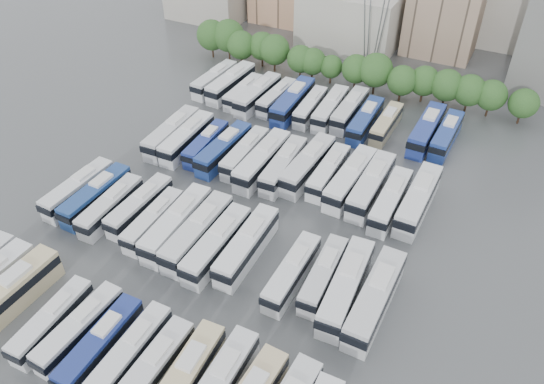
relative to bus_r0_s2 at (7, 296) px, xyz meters
The scene contains 48 objects.
ground 28.67m from the bus_r0_s2, 58.72° to the left, with size 220.00×220.00×0.00m, color #424447.
tree_line 67.76m from the bus_r0_s2, 79.44° to the left, with size 65.84×7.56×8.27m.
bus_r0_s2 is the anchor object (origin of this frame).
bus_r0_s4 6.60m from the bus_r0_s2, ahead, with size 2.71×10.93×3.41m.
bus_r0_s5 9.97m from the bus_r0_s2, ahead, with size 2.92×11.36×3.54m.
bus_r0_s6 13.25m from the bus_r0_s2, ahead, with size 2.68×11.49×3.59m.
bus_r0_s7 16.59m from the bus_r0_s2, ahead, with size 2.53×11.18×3.50m.
bus_r0_s8 19.78m from the bus_r0_s2, ahead, with size 2.63×11.78×3.69m.
bus_r0_s9 23.17m from the bus_r0_s2, ahead, with size 3.23×12.28×3.82m.
bus_r1_s0 19.31m from the bus_r0_s2, 109.67° to the left, with size 3.05×12.12×3.78m.
bus_r1_s1 18.46m from the bus_r0_s2, 100.39° to the left, with size 2.84×12.14×3.80m.
bus_r1_s2 17.38m from the bus_r0_s2, 90.48° to the left, with size 2.83×11.59×3.62m.
bus_r1_s3 19.44m from the bus_r0_s2, 80.22° to the left, with size 2.81×11.67×3.64m.
bus_r1_s4 18.89m from the bus_r0_s2, 69.38° to the left, with size 2.65×11.16×3.49m.
bus_r1_s5 20.74m from the bus_r0_s2, 61.35° to the left, with size 3.31×13.36×4.17m.
bus_r1_s6 22.37m from the bus_r0_s2, 53.87° to the left, with size 2.94×13.28×4.16m.
bus_r1_s7 23.90m from the bus_r0_s2, 46.60° to the left, with size 2.85×12.78×4.01m.
bus_r1_s8 27.33m from the bus_r0_s2, 43.56° to the left, with size 3.03×12.83×4.01m.
bus_r1_s10 31.75m from the bus_r0_s2, 33.42° to the left, with size 2.59×11.54×3.62m.
bus_r1_s11 35.34m from the bus_r0_s2, 32.21° to the left, with size 2.90×11.27×3.51m.
bus_r1_s12 37.57m from the bus_r0_s2, 28.73° to the left, with size 3.61×13.50×4.19m.
bus_r1_s13 40.54m from the bus_r0_s2, 26.13° to the left, with size 3.19×13.64×4.27m.
bus_r2_s1 35.88m from the bus_r0_s2, 94.99° to the left, with size 3.19×12.96×4.04m.
bus_r2_s2 35.67m from the bus_r0_s2, 90.30° to the left, with size 3.07×12.64×3.95m.
bus_r2_s3 36.06m from the bus_r0_s2, 84.95° to the left, with size 2.87×11.06×3.44m.
bus_r2_s4 36.27m from the bus_r0_s2, 79.63° to the left, with size 3.22×12.61×3.92m.
bus_r2_s5 37.59m from the bus_r0_s2, 74.67° to the left, with size 2.73×11.77×3.68m.
bus_r2_s6 37.86m from the bus_r0_s2, 69.44° to the left, with size 3.10×13.47×4.22m.
bus_r2_s7 39.53m from the bus_r0_s2, 65.21° to the left, with size 3.16×12.47×3.88m.
bus_r2_s8 42.40m from the bus_r0_s2, 62.25° to the left, with size 3.56×13.39×4.16m.
bus_r2_s9 44.03m from the bus_r0_s2, 58.54° to the left, with size 2.53×11.58×3.63m.
bus_r2_s10 45.60m from the bus_r0_s2, 54.52° to the left, with size 3.59×13.42×4.17m.
bus_r2_s11 47.34m from the bus_r0_s2, 51.30° to the left, with size 3.09×13.39×4.19m.
bus_r2_s12 48.18m from the bus_r0_s2, 46.88° to the left, with size 2.74×12.28×3.85m.
bus_r2_s13 51.67m from the bus_r0_s2, 45.39° to the left, with size 3.31×13.64×4.26m.
bus_r3_s0 55.22m from the bus_r0_s2, 97.08° to the left, with size 3.23×12.13×3.77m.
bus_r3_s1 54.83m from the bus_r0_s2, 93.43° to the left, with size 3.51×13.13×4.08m.
bus_r3_s2 53.22m from the bus_r0_s2, 89.80° to the left, with size 2.56×10.85×3.39m.
bus_r3_s3 53.24m from the bus_r0_s2, 86.61° to the left, with size 3.29×12.77×3.97m.
bus_r3_s4 54.51m from the bus_r0_s2, 83.18° to the left, with size 2.97×11.22×3.49m.
bus_r3_s5 54.39m from the bus_r0_s2, 79.53° to the left, with size 3.32×13.67×4.27m.
bus_r3_s6 55.28m from the bus_r0_s2, 76.25° to the left, with size 2.91×11.23×3.49m.
bus_r3_s7 56.92m from the bus_r0_s2, 73.13° to the left, with size 3.14×12.38×3.86m.
bus_r3_s8 58.86m from the bus_r0_s2, 70.48° to the left, with size 2.73×12.40×3.89m.
bus_r3_s9 58.23m from the bus_r0_s2, 66.58° to the left, with size 2.76×12.27×3.84m.
bus_r3_s10 60.44m from the bus_r0_s2, 64.00° to the left, with size 2.62×11.01×3.44m.
bus_r3_s12 64.00m from the bus_r0_s2, 59.02° to the left, with size 3.23×13.39×4.18m.
bus_r3_s13 65.78m from the bus_r0_s2, 56.70° to the left, with size 3.08×12.21×3.80m.
Camera 1 is at (28.42, -45.49, 47.64)m, focal length 35.00 mm.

